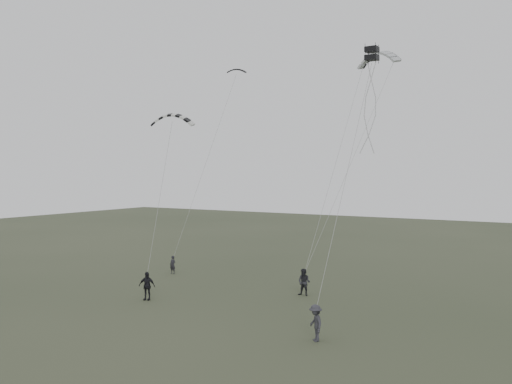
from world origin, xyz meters
The scene contains 9 objects.
ground centered at (0.00, 0.00, 0.00)m, with size 140.00×140.00×0.00m, color #333C28.
flyer_left centered at (-8.42, 7.37, 0.74)m, with size 0.54×0.36×1.48m, color black.
flyer_right centered at (4.07, 6.03, 0.91)m, with size 0.89×0.69×1.83m, color black.
flyer_center centered at (-4.32, -0.16, 0.92)m, with size 1.08×0.45×1.84m, color black.
flyer_far centered at (8.41, -2.04, 0.90)m, with size 1.16×0.67×1.80m, color #2C2C32.
kite_dark_small centered at (-5.15, 12.05, 17.22)m, with size 1.67×0.50×0.53m, color black, non-canonical shape.
kite_pale_large centered at (6.67, 13.82, 17.56)m, with size 3.56×0.80×1.49m, color #AAACAF, non-canonical shape.
kite_striped centered at (-5.58, 4.01, 12.53)m, with size 3.16×0.79×1.23m, color black, non-canonical shape.
kite_box centered at (9.89, 1.91, 14.64)m, with size 0.65×0.65×0.72m, color black, non-canonical shape.
Camera 1 is at (18.09, -24.41, 8.17)m, focal length 35.00 mm.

